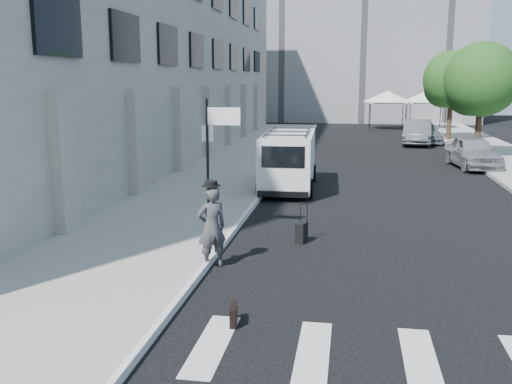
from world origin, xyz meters
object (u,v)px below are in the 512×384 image
(businessman, at_px, (212,227))
(parked_car_b, at_px, (417,132))
(suitcase, at_px, (301,232))
(parked_car_c, at_px, (422,132))
(briefcase, at_px, (234,315))
(cargo_van, at_px, (289,159))
(parked_car_a, at_px, (473,152))

(businessman, distance_m, parked_car_b, 26.99)
(suitcase, xyz_separation_m, parked_car_c, (5.86, 25.10, 0.44))
(briefcase, xyz_separation_m, parked_car_b, (6.11, 28.92, 0.63))
(briefcase, bearing_deg, suitcase, 73.16)
(cargo_van, relative_size, parked_car_b, 1.17)
(suitcase, distance_m, parked_car_a, 15.59)
(briefcase, distance_m, cargo_van, 12.69)
(businessman, xyz_separation_m, briefcase, (1.09, -2.91, -0.75))
(suitcase, relative_size, parked_car_b, 0.21)
(suitcase, distance_m, parked_car_b, 24.34)
(briefcase, distance_m, parked_car_a, 20.62)
(suitcase, bearing_deg, parked_car_b, 92.35)
(businessman, relative_size, briefcase, 4.19)
(cargo_van, height_order, parked_car_c, cargo_van)
(businessman, relative_size, parked_car_b, 0.38)
(parked_car_b, bearing_deg, briefcase, -95.38)
(cargo_van, relative_size, parked_car_a, 1.27)
(parked_car_b, bearing_deg, parked_car_c, 77.93)
(suitcase, bearing_deg, parked_car_c, 92.03)
(suitcase, xyz_separation_m, parked_car_b, (5.40, 23.73, 0.53))
(cargo_van, distance_m, parked_car_c, 18.98)
(parked_car_c, bearing_deg, parked_car_a, -90.49)
(briefcase, bearing_deg, parked_car_a, 59.28)
(businessman, distance_m, briefcase, 3.20)
(parked_car_a, bearing_deg, suitcase, -122.97)
(businessman, relative_size, suitcase, 1.81)
(businessman, xyz_separation_m, cargo_van, (0.65, 9.74, 0.19))
(suitcase, height_order, parked_car_a, parked_car_a)
(suitcase, bearing_deg, businessman, -113.06)
(cargo_van, distance_m, parked_car_a, 10.36)
(cargo_van, bearing_deg, parked_car_b, 66.21)
(businessman, bearing_deg, suitcase, -163.41)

